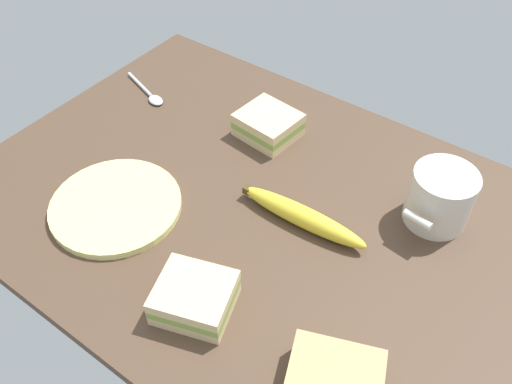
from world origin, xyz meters
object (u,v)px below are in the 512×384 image
at_px(banana, 302,216).
at_px(spoon, 149,94).
at_px(coffee_mug_black, 440,197).
at_px(plate_of_food, 116,206).
at_px(sandwich_side, 195,297).
at_px(sandwich_main, 268,125).

relative_size(banana, spoon, 1.65).
distance_m(coffee_mug_black, banana, 0.20).
height_order(plate_of_food, sandwich_side, sandwich_side).
xyz_separation_m(coffee_mug_black, sandwich_main, (-0.32, 0.01, -0.02)).
distance_m(sandwich_side, banana, 0.21).
bearing_deg(sandwich_main, spoon, -171.42).
relative_size(sandwich_side, banana, 0.57).
height_order(sandwich_main, banana, sandwich_main).
relative_size(sandwich_main, banana, 0.50).
bearing_deg(sandwich_main, plate_of_food, -107.01).
xyz_separation_m(plate_of_food, spoon, (-0.17, 0.25, -0.00)).
xyz_separation_m(sandwich_main, spoon, (-0.25, -0.04, -0.02)).
bearing_deg(banana, sandwich_main, 138.74).
bearing_deg(banana, plate_of_food, -150.13).
xyz_separation_m(sandwich_main, sandwich_side, (0.13, -0.35, 0.00)).
xyz_separation_m(coffee_mug_black, banana, (-0.16, -0.13, -0.03)).
distance_m(coffee_mug_black, sandwich_main, 0.32).
bearing_deg(spoon, sandwich_main, 8.58).
bearing_deg(sandwich_side, sandwich_main, 110.15).
bearing_deg(coffee_mug_black, sandwich_side, -119.80).
xyz_separation_m(coffee_mug_black, sandwich_side, (-0.19, -0.33, -0.02)).
bearing_deg(banana, coffee_mug_black, 39.11).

